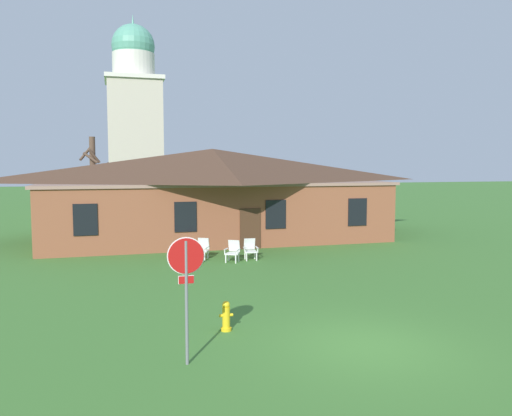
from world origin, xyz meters
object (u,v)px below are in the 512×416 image
lawn_chair_middle (250,249)px  lawn_chair_left_end (233,251)px  lawn_chair_by_porch (191,252)px  lawn_chair_near_door (202,248)px  stop_sign (186,274)px  fire_hydrant (226,317)px

lawn_chair_middle → lawn_chair_left_end: bearing=-162.3°
lawn_chair_by_porch → lawn_chair_left_end: 1.87m
lawn_chair_near_door → stop_sign: bearing=-101.3°
stop_sign → lawn_chair_by_porch: 11.35m
lawn_chair_left_end → lawn_chair_middle: (0.87, 0.28, 0.00)m
lawn_chair_left_end → fire_hydrant: size_ratio=1.21×
lawn_chair_near_door → lawn_chair_middle: (2.07, -0.76, 0.00)m
lawn_chair_by_porch → lawn_chair_left_end: bearing=-3.9°
lawn_chair_near_door → lawn_chair_left_end: same height
stop_sign → lawn_chair_left_end: 11.66m
stop_sign → lawn_chair_middle: 12.21m
lawn_chair_left_end → lawn_chair_middle: 0.91m
fire_hydrant → lawn_chair_middle: bearing=71.1°
lawn_chair_left_end → lawn_chair_middle: bearing=17.7°
lawn_chair_by_porch → lawn_chair_near_door: 1.12m
stop_sign → lawn_chair_left_end: size_ratio=2.91×
lawn_chair_near_door → lawn_chair_left_end: size_ratio=1.00×
lawn_chair_near_door → fire_hydrant: (-1.12, -10.09, -0.12)m
stop_sign → lawn_chair_by_porch: stop_sign is taller
stop_sign → lawn_chair_left_end: (3.61, 10.99, -1.48)m
fire_hydrant → lawn_chair_left_end: bearing=75.6°
stop_sign → lawn_chair_near_door: size_ratio=2.91×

